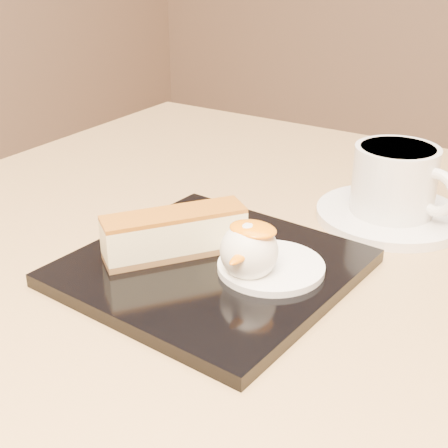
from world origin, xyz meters
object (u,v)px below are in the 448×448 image
Objects in this scene: saucer at (390,215)px; coffee_cup at (396,179)px; table at (247,381)px; dessert_plate at (212,268)px; ice_cream_scoop at (249,251)px; cheesecake at (175,233)px.

coffee_cup is (0.00, -0.00, 0.04)m from saucer.
table is 0.17m from dessert_plate.
ice_cream_scoop reaches higher than dessert_plate.
table is 16.78× the size of ice_cream_scoop.
table is at bearing -109.25° from coffee_cup.
saucer is at bearing 3.39° from cheesecake.
coffee_cup is at bearing -14.68° from saucer.
dessert_plate is at bearing -101.55° from coffee_cup.
dessert_plate reaches higher than table.
table is 7.21× the size of coffee_cup.
dessert_plate is 1.83× the size of cheesecake.
coffee_cup is (0.09, 0.19, 0.04)m from dessert_plate.
coffee_cup reaches higher than cheesecake.
ice_cream_scoop is (0.04, -0.00, 0.03)m from dessert_plate.
cheesecake is at bearing -122.86° from saucer.
cheesecake is 0.80× the size of saucer.
coffee_cup is (0.09, 0.13, 0.20)m from table.
coffee_cup is at bearing 63.76° from dessert_plate.
coffee_cup is at bearing 56.07° from table.
dessert_plate is 1.47× the size of saucer.
dessert_plate is (-0.00, -0.06, 0.16)m from table.
saucer is at bearing 180.00° from coffee_cup.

